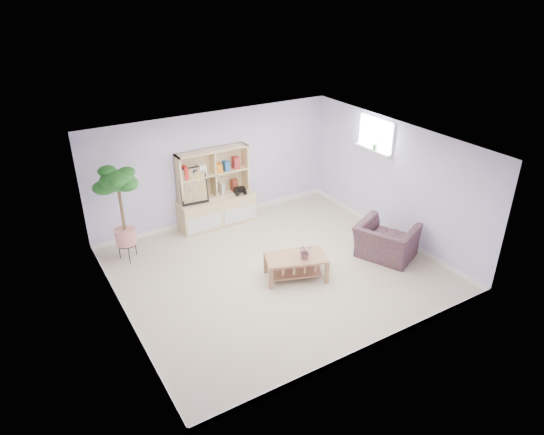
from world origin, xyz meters
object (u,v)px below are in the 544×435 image
floor_tree (123,215)px  armchair (386,239)px  coffee_table (296,267)px  storage_unit (216,189)px

floor_tree → armchair: 4.93m
coffee_table → armchair: size_ratio=1.01×
floor_tree → armchair: size_ratio=1.77×
storage_unit → armchair: 3.64m
coffee_table → storage_unit: bearing=116.6°
coffee_table → floor_tree: (-2.38, 2.17, 0.71)m
floor_tree → armchair: (4.24, -2.46, -0.54)m
storage_unit → floor_tree: 2.13m
storage_unit → armchair: storage_unit is taller
floor_tree → armchair: floor_tree is taller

